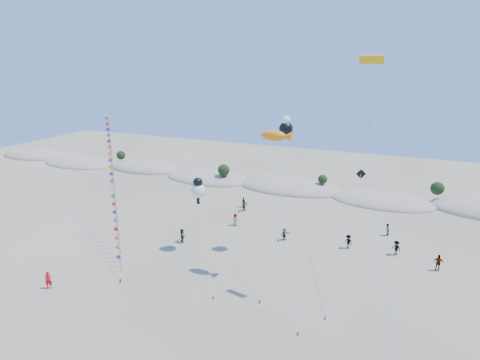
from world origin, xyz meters
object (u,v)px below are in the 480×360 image
(flyer_foreground, at_px, (49,280))
(fish_kite, at_px, (277,136))
(kite_train, at_px, (112,176))
(parafoil_kite, at_px, (372,67))

(flyer_foreground, bearing_deg, fish_kite, -7.59)
(kite_train, relative_size, flyer_foreground, 9.87)
(parafoil_kite, bearing_deg, flyer_foreground, -158.98)
(fish_kite, bearing_deg, kite_train, 175.96)
(kite_train, bearing_deg, flyer_foreground, -78.19)
(kite_train, relative_size, fish_kite, 1.18)
(parafoil_kite, distance_m, flyer_foreground, 36.19)
(kite_train, relative_size, parafoil_kite, 0.81)
(flyer_foreground, bearing_deg, kite_train, 62.77)
(fish_kite, xyz_separation_m, flyer_foreground, (-19.49, -11.92, -13.85))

